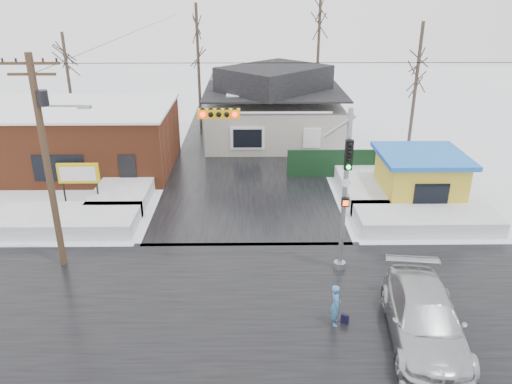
{
  "coord_description": "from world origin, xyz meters",
  "views": [
    {
      "loc": [
        0.17,
        -15.53,
        11.32
      ],
      "look_at": [
        0.42,
        4.38,
        3.0
      ],
      "focal_mm": 35.0,
      "sensor_mm": 36.0,
      "label": 1
    }
  ],
  "objects_px": {
    "marquee_sign": "(79,175)",
    "car": "(425,319)",
    "utility_pole": "(47,153)",
    "pedestrian": "(336,305)",
    "traffic_signal": "(307,170)",
    "kiosk": "(419,178)"
  },
  "relations": [
    {
      "from": "marquee_sign",
      "to": "car",
      "type": "relative_size",
      "value": 0.43
    },
    {
      "from": "utility_pole",
      "to": "marquee_sign",
      "type": "height_order",
      "value": "utility_pole"
    },
    {
      "from": "marquee_sign",
      "to": "car",
      "type": "bearing_deg",
      "value": -36.69
    },
    {
      "from": "marquee_sign",
      "to": "pedestrian",
      "type": "relative_size",
      "value": 1.6
    },
    {
      "from": "pedestrian",
      "to": "car",
      "type": "height_order",
      "value": "car"
    },
    {
      "from": "utility_pole",
      "to": "pedestrian",
      "type": "relative_size",
      "value": 5.65
    },
    {
      "from": "traffic_signal",
      "to": "car",
      "type": "relative_size",
      "value": 1.19
    },
    {
      "from": "traffic_signal",
      "to": "kiosk",
      "type": "relative_size",
      "value": 1.52
    },
    {
      "from": "car",
      "to": "pedestrian",
      "type": "bearing_deg",
      "value": 169.44
    },
    {
      "from": "marquee_sign",
      "to": "kiosk",
      "type": "bearing_deg",
      "value": 1.55
    },
    {
      "from": "utility_pole",
      "to": "kiosk",
      "type": "relative_size",
      "value": 1.96
    },
    {
      "from": "utility_pole",
      "to": "marquee_sign",
      "type": "distance_m",
      "value": 6.87
    },
    {
      "from": "marquee_sign",
      "to": "pedestrian",
      "type": "xyz_separation_m",
      "value": [
        12.18,
        -10.31,
        -1.12
      ]
    },
    {
      "from": "kiosk",
      "to": "car",
      "type": "distance_m",
      "value": 12.23
    },
    {
      "from": "traffic_signal",
      "to": "pedestrian",
      "type": "distance_m",
      "value": 5.37
    },
    {
      "from": "traffic_signal",
      "to": "marquee_sign",
      "type": "bearing_deg",
      "value": 150.28
    },
    {
      "from": "traffic_signal",
      "to": "utility_pole",
      "type": "distance_m",
      "value": 10.39
    },
    {
      "from": "traffic_signal",
      "to": "marquee_sign",
      "type": "relative_size",
      "value": 2.75
    },
    {
      "from": "marquee_sign",
      "to": "kiosk",
      "type": "xyz_separation_m",
      "value": [
        18.5,
        0.5,
        -0.46
      ]
    },
    {
      "from": "kiosk",
      "to": "pedestrian",
      "type": "relative_size",
      "value": 2.89
    },
    {
      "from": "utility_pole",
      "to": "car",
      "type": "relative_size",
      "value": 1.53
    },
    {
      "from": "traffic_signal",
      "to": "kiosk",
      "type": "xyz_separation_m",
      "value": [
        7.07,
        7.03,
        -3.08
      ]
    }
  ]
}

